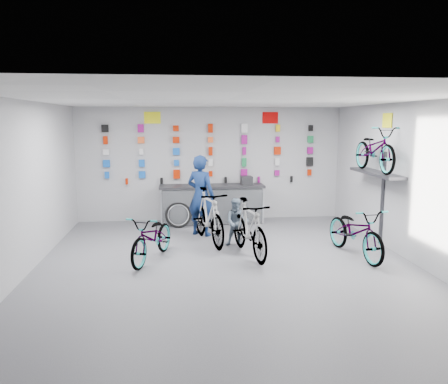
{
  "coord_description": "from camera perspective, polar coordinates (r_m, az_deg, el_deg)",
  "views": [
    {
      "loc": [
        -0.88,
        -7.57,
        2.64
      ],
      "look_at": [
        0.09,
        1.4,
        1.17
      ],
      "focal_mm": 35.0,
      "sensor_mm": 36.0,
      "label": 1
    }
  ],
  "objects": [
    {
      "name": "register",
      "position": [
        11.37,
        2.95,
        1.53
      ],
      "size": [
        0.3,
        0.32,
        0.22
      ],
      "primitive_type": "cube",
      "rotation": [
        0.0,
        0.0,
        0.06
      ],
      "color": "black",
      "rests_on": "counter"
    },
    {
      "name": "clerk",
      "position": [
        10.09,
        -3.06,
        -0.46
      ],
      "size": [
        0.82,
        0.75,
        1.87
      ],
      "primitive_type": "imported",
      "rotation": [
        0.0,
        0.0,
        2.55
      ],
      "color": "#0F214B",
      "rests_on": "floor"
    },
    {
      "name": "sign_right",
      "position": [
        11.81,
        6.06,
        9.61
      ],
      "size": [
        0.42,
        0.02,
        0.3
      ],
      "primitive_type": "cube",
      "color": "#C50606",
      "rests_on": "wall_back"
    },
    {
      "name": "wall_right",
      "position": [
        8.82,
        23.7,
        1.06
      ],
      "size": [
        0.0,
        8.0,
        8.0
      ],
      "primitive_type": "plane",
      "rotation": [
        1.57,
        0.0,
        -1.57
      ],
      "color": "#B4B4B6",
      "rests_on": "floor"
    },
    {
      "name": "wall_front",
      "position": [
        3.85,
        7.4,
        -8.06
      ],
      "size": [
        7.0,
        0.0,
        7.0
      ],
      "primitive_type": "plane",
      "rotation": [
        -1.57,
        0.0,
        0.0
      ],
      "color": "#B4B4B6",
      "rests_on": "floor"
    },
    {
      "name": "wall_back",
      "position": [
        11.66,
        -1.79,
        3.66
      ],
      "size": [
        7.0,
        0.0,
        7.0
      ],
      "primitive_type": "plane",
      "rotation": [
        1.57,
        0.0,
        0.0
      ],
      "color": "#B4B4B6",
      "rests_on": "floor"
    },
    {
      "name": "sign_side",
      "position": [
        9.79,
        20.54,
        8.75
      ],
      "size": [
        0.02,
        0.4,
        0.3
      ],
      "primitive_type": "cube",
      "color": "yellow",
      "rests_on": "wall_right"
    },
    {
      "name": "bike_left",
      "position": [
        8.46,
        -9.31,
        -5.84
      ],
      "size": [
        1.18,
        1.83,
        0.91
      ],
      "primitive_type": "imported",
      "rotation": [
        0.0,
        0.0,
        -0.37
      ],
      "color": "gray",
      "rests_on": "floor"
    },
    {
      "name": "wall_left",
      "position": [
        8.09,
        -24.97,
        0.3
      ],
      "size": [
        0.0,
        8.0,
        8.0
      ],
      "primitive_type": "plane",
      "rotation": [
        1.57,
        0.0,
        1.57
      ],
      "color": "#B4B4B6",
      "rests_on": "floor"
    },
    {
      "name": "customer",
      "position": [
        9.26,
        1.71,
        -4.0
      ],
      "size": [
        0.55,
        0.46,
        1.03
      ],
      "primitive_type": "imported",
      "rotation": [
        0.0,
        0.0,
        -0.16
      ],
      "color": "slate",
      "rests_on": "floor"
    },
    {
      "name": "bike_wall",
      "position": [
        9.71,
        19.12,
        5.3
      ],
      "size": [
        0.63,
        1.8,
        0.95
      ],
      "primitive_type": "imported",
      "color": "gray",
      "rests_on": "wall_bracket"
    },
    {
      "name": "merch_wall",
      "position": [
        11.56,
        -1.87,
        5.12
      ],
      "size": [
        5.57,
        0.08,
        1.57
      ],
      "color": "blue",
      "rests_on": "wall_back"
    },
    {
      "name": "bike_right",
      "position": [
        8.96,
        16.81,
        -4.93
      ],
      "size": [
        0.96,
        2.0,
        1.01
      ],
      "primitive_type": "imported",
      "rotation": [
        0.0,
        0.0,
        0.16
      ],
      "color": "gray",
      "rests_on": "floor"
    },
    {
      "name": "sign_left",
      "position": [
        11.57,
        -9.35,
        9.55
      ],
      "size": [
        0.42,
        0.02,
        0.3
      ],
      "primitive_type": "cube",
      "color": "yellow",
      "rests_on": "wall_back"
    },
    {
      "name": "ceiling",
      "position": [
        7.63,
        0.49,
        11.98
      ],
      "size": [
        8.0,
        8.0,
        0.0
      ],
      "primitive_type": "plane",
      "rotation": [
        3.14,
        0.0,
        0.0
      ],
      "color": "white",
      "rests_on": "wall_back"
    },
    {
      "name": "wall_bracket",
      "position": [
        9.8,
        19.35,
        1.86
      ],
      "size": [
        0.39,
        1.9,
        2.0
      ],
      "color": "#333338",
      "rests_on": "wall_right"
    },
    {
      "name": "spare_wheel",
      "position": [
        10.99,
        -5.98,
        -3.0
      ],
      "size": [
        0.67,
        0.29,
        0.65
      ],
      "rotation": [
        0.0,
        0.0,
        0.02
      ],
      "color": "black",
      "rests_on": "floor"
    },
    {
      "name": "floor",
      "position": [
        8.07,
        0.46,
        -9.84
      ],
      "size": [
        8.0,
        8.0,
        0.0
      ],
      "primitive_type": "plane",
      "color": "#4F4F54",
      "rests_on": "ground"
    },
    {
      "name": "bike_center",
      "position": [
        8.6,
        3.3,
        -4.73
      ],
      "size": [
        0.87,
        1.93,
        1.12
      ],
      "primitive_type": "imported",
      "rotation": [
        0.0,
        0.0,
        0.19
      ],
      "color": "gray",
      "rests_on": "floor"
    },
    {
      "name": "bike_service",
      "position": [
        9.49,
        -2.05,
        -3.16
      ],
      "size": [
        1.02,
        2.06,
        1.19
      ],
      "primitive_type": "imported",
      "rotation": [
        0.0,
        0.0,
        0.24
      ],
      "color": "gray",
      "rests_on": "floor"
    },
    {
      "name": "counter",
      "position": [
        11.35,
        -1.59,
        -1.66
      ],
      "size": [
        2.7,
        0.66,
        1.0
      ],
      "color": "black",
      "rests_on": "floor"
    }
  ]
}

